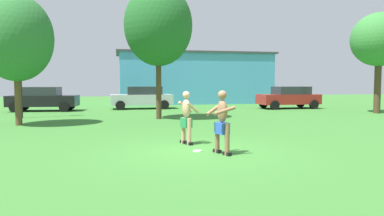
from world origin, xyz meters
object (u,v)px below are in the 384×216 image
object	(u,v)px
car_silver_mid_lot	(142,97)
player_near	(222,121)
car_black_near_post	(43,98)
lamp_post	(20,49)
tree_behind_players	(158,26)
car_red_far_end	(289,97)
tree_left_field	(16,38)
player_in_green	(186,117)
tree_right_field	(379,40)
frisbee	(197,151)

from	to	relation	value
car_silver_mid_lot	player_near	bearing A→B (deg)	-86.73
car_black_near_post	lamp_post	world-z (taller)	lamp_post
car_silver_mid_lot	tree_behind_players	distance (m)	8.32
car_red_far_end	tree_left_field	xyz separation A→B (m)	(-16.33, -7.02, 2.96)
tree_left_field	tree_behind_players	size ratio (longest dim) A/B	0.83
player_near	lamp_post	world-z (taller)	lamp_post
car_black_near_post	car_silver_mid_lot	size ratio (longest dim) A/B	1.02
tree_behind_players	car_silver_mid_lot	bearing A→B (deg)	92.89
car_black_near_post	car_red_far_end	distance (m)	16.92
player_in_green	tree_behind_players	world-z (taller)	tree_behind_players
player_in_green	tree_right_field	world-z (taller)	tree_right_field
tree_behind_players	player_in_green	bearing A→B (deg)	-90.23
car_red_far_end	car_silver_mid_lot	bearing A→B (deg)	169.93
player_in_green	tree_behind_players	size ratio (longest dim) A/B	0.24
tree_right_field	tree_behind_players	distance (m)	13.40
car_black_near_post	tree_left_field	distance (m)	8.68
frisbee	tree_left_field	xyz separation A→B (m)	(-6.38, 7.44, 3.77)
player_in_green	tree_behind_players	xyz separation A→B (m)	(0.03, 7.77, 3.90)
frisbee	tree_left_field	bearing A→B (deg)	130.58
tree_right_field	car_silver_mid_lot	bearing A→B (deg)	154.21
frisbee	lamp_post	bearing A→B (deg)	123.12
frisbee	car_silver_mid_lot	bearing A→B (deg)	91.45
player_near	car_red_far_end	size ratio (longest dim) A/B	0.38
frisbee	car_silver_mid_lot	size ratio (longest dim) A/B	0.06
player_near	tree_left_field	bearing A→B (deg)	131.13
car_black_near_post	lamp_post	xyz separation A→B (m)	(-0.15, -4.73, 2.77)
lamp_post	tree_left_field	distance (m)	3.48
player_in_green	car_silver_mid_lot	bearing A→B (deg)	91.29
car_red_far_end	player_in_green	bearing A→B (deg)	-127.13
player_near	tree_right_field	distance (m)	16.70
player_in_green	frisbee	size ratio (longest dim) A/B	6.38
player_in_green	lamp_post	distance (m)	12.22
frisbee	tree_behind_players	world-z (taller)	tree_behind_players
car_black_near_post	tree_left_field	xyz separation A→B (m)	(0.55, -8.14, 2.96)
player_in_green	tree_behind_players	bearing A→B (deg)	89.77
car_red_far_end	tree_behind_players	xyz separation A→B (m)	(-10.00, -5.48, 3.92)
car_black_near_post	lamp_post	bearing A→B (deg)	-91.80
car_red_far_end	tree_right_field	bearing A→B (deg)	-54.88
lamp_post	tree_behind_players	world-z (taller)	tree_behind_players
frisbee	tree_left_field	world-z (taller)	tree_left_field
player_near	car_black_near_post	size ratio (longest dim) A/B	0.38
car_red_far_end	tree_left_field	world-z (taller)	tree_left_field
player_in_green	car_silver_mid_lot	world-z (taller)	player_in_green
lamp_post	tree_left_field	xyz separation A→B (m)	(0.70, -3.41, 0.20)
car_silver_mid_lot	tree_behind_players	bearing A→B (deg)	-87.11
tree_right_field	tree_behind_players	world-z (taller)	tree_behind_players
car_red_far_end	frisbee	bearing A→B (deg)	-124.54
frisbee	car_red_far_end	world-z (taller)	car_red_far_end
car_silver_mid_lot	tree_right_field	bearing A→B (deg)	-25.79
player_near	tree_behind_players	bearing A→B (deg)	93.57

